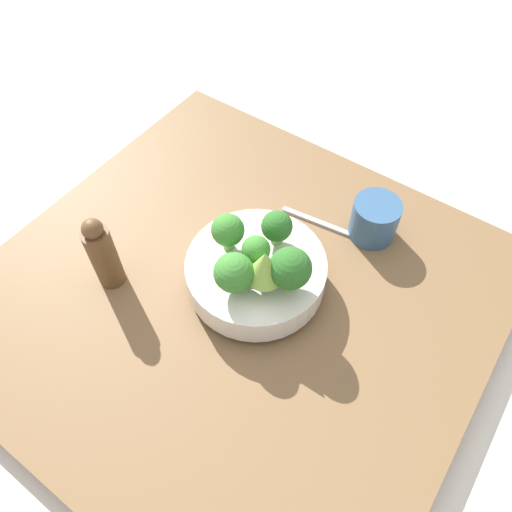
{
  "coord_description": "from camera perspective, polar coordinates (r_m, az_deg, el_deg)",
  "views": [
    {
      "loc": [
        -0.3,
        0.37,
        0.81
      ],
      "look_at": [
        -0.02,
        -0.03,
        0.14
      ],
      "focal_mm": 35.0,
      "sensor_mm": 36.0,
      "label": 1
    }
  ],
  "objects": [
    {
      "name": "broccoli_floret_center",
      "position": [
        0.82,
        0.0,
        0.59
      ],
      "size": [
        0.05,
        0.05,
        0.06
      ],
      "color": "#7AB256",
      "rests_on": "bowl"
    },
    {
      "name": "broccoli_floret_right",
      "position": [
        0.83,
        -3.24,
        2.91
      ],
      "size": [
        0.06,
        0.06,
        0.07
      ],
      "color": "#7AB256",
      "rests_on": "bowl"
    },
    {
      "name": "broccoli_floret_front",
      "position": [
        0.84,
        2.4,
        3.37
      ],
      "size": [
        0.05,
        0.05,
        0.07
      ],
      "color": "#7AB256",
      "rests_on": "bowl"
    },
    {
      "name": "broccoli_floret_left",
      "position": [
        0.78,
        3.94,
        -1.47
      ],
      "size": [
        0.07,
        0.07,
        0.09
      ],
      "color": "#7AB256",
      "rests_on": "bowl"
    },
    {
      "name": "romanesco_piece_far",
      "position": [
        0.77,
        0.83,
        -1.39
      ],
      "size": [
        0.06,
        0.06,
        0.09
      ],
      "color": "#609347",
      "rests_on": "bowl"
    },
    {
      "name": "fork",
      "position": [
        0.99,
        7.71,
        3.63
      ],
      "size": [
        0.18,
        0.03,
        0.01
      ],
      "color": "#B2B2B7",
      "rests_on": "table"
    },
    {
      "name": "pepper_mill",
      "position": [
        0.89,
        -17.11,
        0.24
      ],
      "size": [
        0.05,
        0.05,
        0.16
      ],
      "color": "brown",
      "rests_on": "table"
    },
    {
      "name": "cup",
      "position": [
        0.97,
        13.38,
        4.1
      ],
      "size": [
        0.09,
        0.09,
        0.08
      ],
      "color": "#33567F",
      "rests_on": "table"
    },
    {
      "name": "ground_plane",
      "position": [
        0.94,
        -2.22,
        -5.49
      ],
      "size": [
        6.0,
        6.0,
        0.0
      ],
      "primitive_type": "plane",
      "color": "silver"
    },
    {
      "name": "bowl",
      "position": [
        0.87,
        0.0,
        -1.9
      ],
      "size": [
        0.24,
        0.24,
        0.07
      ],
      "color": "silver",
      "rests_on": "table"
    },
    {
      "name": "broccoli_floret_back",
      "position": [
        0.78,
        -2.54,
        -1.95
      ],
      "size": [
        0.07,
        0.07,
        0.08
      ],
      "color": "#7AB256",
      "rests_on": "bowl"
    },
    {
      "name": "table",
      "position": [
        0.92,
        -2.27,
        -4.77
      ],
      "size": [
        0.86,
        0.83,
        0.05
      ],
      "color": "brown",
      "rests_on": "ground_plane"
    }
  ]
}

